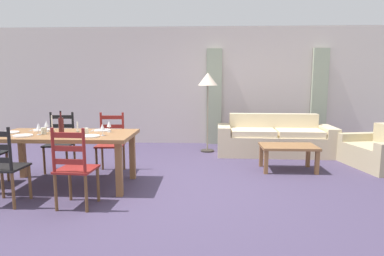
{
  "coord_description": "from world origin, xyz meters",
  "views": [
    {
      "loc": [
        0.52,
        -4.39,
        1.47
      ],
      "look_at": [
        0.31,
        0.57,
        0.75
      ],
      "focal_mm": 30.37,
      "sensor_mm": 36.0,
      "label": 1
    }
  ],
  "objects_px": {
    "dining_chair_far_left": "(60,142)",
    "dining_chair_near_right": "(74,168)",
    "dining_chair_far_right": "(111,143)",
    "coffee_cup_secondary": "(44,131)",
    "wine_glass_far_left": "(46,124)",
    "coffee_table": "(288,149)",
    "dining_table": "(65,140)",
    "couch": "(274,140)",
    "wine_glass_near_right": "(102,127)",
    "wine_glass_near_left": "(38,127)",
    "wine_glass_far_right": "(109,124)",
    "armchair_upholstered": "(381,153)",
    "coffee_cup_primary": "(86,131)",
    "standing_lamp": "(208,84)",
    "dining_chair_near_left": "(3,166)",
    "wine_bottle": "(61,125)"
  },
  "relations": [
    {
      "from": "dining_chair_far_left",
      "to": "dining_chair_near_right",
      "type": "bearing_deg",
      "value": -60.76
    },
    {
      "from": "dining_chair_far_right",
      "to": "coffee_cup_secondary",
      "type": "height_order",
      "value": "dining_chair_far_right"
    },
    {
      "from": "wine_glass_far_left",
      "to": "coffee_table",
      "type": "distance_m",
      "value": 3.76
    },
    {
      "from": "dining_table",
      "to": "couch",
      "type": "distance_m",
      "value": 4.0
    },
    {
      "from": "wine_glass_far_left",
      "to": "couch",
      "type": "height_order",
      "value": "wine_glass_far_left"
    },
    {
      "from": "wine_glass_near_right",
      "to": "couch",
      "type": "height_order",
      "value": "wine_glass_near_right"
    },
    {
      "from": "wine_glass_near_left",
      "to": "coffee_table",
      "type": "height_order",
      "value": "wine_glass_near_left"
    },
    {
      "from": "dining_chair_near_right",
      "to": "dining_chair_far_left",
      "type": "relative_size",
      "value": 1.0
    },
    {
      "from": "wine_glass_far_right",
      "to": "coffee_table",
      "type": "bearing_deg",
      "value": 16.33
    },
    {
      "from": "wine_glass_far_right",
      "to": "wine_glass_near_left",
      "type": "bearing_deg",
      "value": -162.35
    },
    {
      "from": "dining_chair_far_right",
      "to": "wine_glass_near_right",
      "type": "height_order",
      "value": "dining_chair_far_right"
    },
    {
      "from": "dining_chair_far_left",
      "to": "wine_glass_far_left",
      "type": "distance_m",
      "value": 0.75
    },
    {
      "from": "wine_glass_far_right",
      "to": "armchair_upholstered",
      "type": "bearing_deg",
      "value": 13.67
    },
    {
      "from": "dining_chair_near_right",
      "to": "wine_glass_far_right",
      "type": "relative_size",
      "value": 5.96
    },
    {
      "from": "coffee_cup_primary",
      "to": "couch",
      "type": "bearing_deg",
      "value": 36.59
    },
    {
      "from": "couch",
      "to": "coffee_table",
      "type": "distance_m",
      "value": 1.22
    },
    {
      "from": "dining_chair_far_right",
      "to": "coffee_table",
      "type": "relative_size",
      "value": 1.07
    },
    {
      "from": "dining_table",
      "to": "coffee_cup_primary",
      "type": "height_order",
      "value": "coffee_cup_primary"
    },
    {
      "from": "dining_table",
      "to": "dining_chair_far_left",
      "type": "distance_m",
      "value": 0.91
    },
    {
      "from": "dining_chair_far_left",
      "to": "wine_glass_far_left",
      "type": "xyz_separation_m",
      "value": [
        0.11,
        -0.63,
        0.38
      ]
    },
    {
      "from": "wine_glass_far_right",
      "to": "armchair_upholstered",
      "type": "height_order",
      "value": "wine_glass_far_right"
    },
    {
      "from": "wine_glass_far_left",
      "to": "wine_glass_near_left",
      "type": "bearing_deg",
      "value": -84.36
    },
    {
      "from": "armchair_upholstered",
      "to": "coffee_cup_primary",
      "type": "bearing_deg",
      "value": -164.47
    },
    {
      "from": "dining_chair_near_right",
      "to": "standing_lamp",
      "type": "xyz_separation_m",
      "value": [
        1.55,
        3.13,
        0.93
      ]
    },
    {
      "from": "dining_chair_near_left",
      "to": "dining_chair_far_right",
      "type": "relative_size",
      "value": 1.0
    },
    {
      "from": "wine_glass_near_right",
      "to": "coffee_table",
      "type": "bearing_deg",
      "value": 21.89
    },
    {
      "from": "wine_bottle",
      "to": "wine_glass_near_left",
      "type": "height_order",
      "value": "wine_bottle"
    },
    {
      "from": "dining_chair_near_right",
      "to": "dining_table",
      "type": "bearing_deg",
      "value": 119.47
    },
    {
      "from": "wine_bottle",
      "to": "coffee_cup_secondary",
      "type": "xyz_separation_m",
      "value": [
        -0.23,
        -0.04,
        -0.07
      ]
    },
    {
      "from": "couch",
      "to": "coffee_cup_secondary",
      "type": "bearing_deg",
      "value": -148.29
    },
    {
      "from": "dining_table",
      "to": "couch",
      "type": "height_order",
      "value": "couch"
    },
    {
      "from": "coffee_cup_secondary",
      "to": "couch",
      "type": "relative_size",
      "value": 0.04
    },
    {
      "from": "dining_table",
      "to": "dining_chair_far_right",
      "type": "height_order",
      "value": "dining_chair_far_right"
    },
    {
      "from": "coffee_cup_primary",
      "to": "armchair_upholstered",
      "type": "xyz_separation_m",
      "value": [
        4.63,
        1.29,
        -0.55
      ]
    },
    {
      "from": "wine_glass_far_left",
      "to": "standing_lamp",
      "type": "xyz_separation_m",
      "value": [
        2.31,
        2.21,
        0.55
      ]
    },
    {
      "from": "armchair_upholstered",
      "to": "couch",
      "type": "bearing_deg",
      "value": 149.46
    },
    {
      "from": "dining_chair_far_left",
      "to": "coffee_cup_primary",
      "type": "relative_size",
      "value": 10.67
    },
    {
      "from": "dining_chair_near_left",
      "to": "wine_glass_far_right",
      "type": "height_order",
      "value": "dining_chair_near_left"
    },
    {
      "from": "dining_chair_far_right",
      "to": "wine_glass_near_right",
      "type": "bearing_deg",
      "value": -79.76
    },
    {
      "from": "dining_chair_far_left",
      "to": "wine_glass_far_right",
      "type": "relative_size",
      "value": 5.96
    },
    {
      "from": "coffee_cup_secondary",
      "to": "wine_glass_near_left",
      "type": "bearing_deg",
      "value": -115.79
    },
    {
      "from": "wine_glass_far_right",
      "to": "couch",
      "type": "bearing_deg",
      "value": 36.15
    },
    {
      "from": "dining_chair_far_right",
      "to": "dining_chair_near_left",
      "type": "bearing_deg",
      "value": -119.66
    },
    {
      "from": "dining_chair_near_right",
      "to": "wine_glass_near_left",
      "type": "height_order",
      "value": "dining_chair_near_right"
    },
    {
      "from": "coffee_cup_primary",
      "to": "standing_lamp",
      "type": "distance_m",
      "value": 3.0
    },
    {
      "from": "dining_chair_near_right",
      "to": "wine_glass_near_right",
      "type": "distance_m",
      "value": 0.75
    },
    {
      "from": "coffee_table",
      "to": "dining_chair_near_left",
      "type": "bearing_deg",
      "value": -155.7
    },
    {
      "from": "wine_bottle",
      "to": "armchair_upholstered",
      "type": "xyz_separation_m",
      "value": [
        4.99,
        1.23,
        -0.62
      ]
    },
    {
      "from": "couch",
      "to": "dining_chair_far_right",
      "type": "bearing_deg",
      "value": -154.16
    },
    {
      "from": "dining_chair_far_right",
      "to": "coffee_table",
      "type": "xyz_separation_m",
      "value": [
        2.9,
        0.2,
        -0.12
      ]
    }
  ]
}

